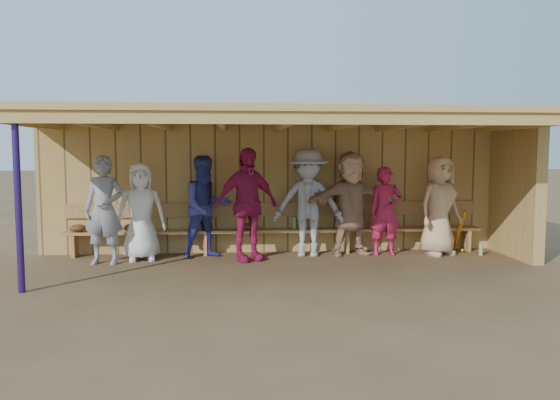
% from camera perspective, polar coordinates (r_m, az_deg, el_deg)
% --- Properties ---
extents(ground, '(90.00, 90.00, 0.00)m').
position_cam_1_polar(ground, '(9.02, 0.19, -6.86)').
color(ground, brown).
rests_on(ground, ground).
extents(player_a, '(0.72, 0.53, 1.81)m').
position_cam_1_polar(player_a, '(9.45, -17.90, -0.99)').
color(player_a, gray).
rests_on(player_a, ground).
extents(player_b, '(0.90, 0.67, 1.68)m').
position_cam_1_polar(player_b, '(9.63, -14.32, -1.18)').
color(player_b, white).
rests_on(player_b, ground).
extents(player_c, '(1.07, 0.97, 1.80)m').
position_cam_1_polar(player_c, '(9.66, -7.73, -0.71)').
color(player_c, '#353A93').
rests_on(player_c, ground).
extents(player_d, '(1.23, 0.90, 1.93)m').
position_cam_1_polar(player_d, '(9.30, -3.51, -0.47)').
color(player_d, '#AD1B4F').
rests_on(player_d, ground).
extents(player_e, '(1.34, 0.91, 1.92)m').
position_cam_1_polar(player_e, '(9.73, 2.96, -0.25)').
color(player_e, '#9D9BA3').
rests_on(player_e, ground).
extents(player_f, '(1.81, 0.84, 1.88)m').
position_cam_1_polar(player_f, '(9.87, 7.44, -0.34)').
color(player_f, tan).
rests_on(player_f, ground).
extents(player_g, '(0.60, 0.41, 1.60)m').
position_cam_1_polar(player_g, '(9.99, 10.97, -1.14)').
color(player_g, '#B91D43').
rests_on(player_g, ground).
extents(player_h, '(1.03, 0.86, 1.79)m').
position_cam_1_polar(player_h, '(10.22, 16.33, -0.58)').
color(player_h, '#DBAC7B').
rests_on(player_h, ground).
extents(dugout_structure, '(8.80, 3.20, 2.50)m').
position_cam_1_polar(dugout_structure, '(9.54, 2.16, 4.06)').
color(dugout_structure, tan).
rests_on(dugout_structure, ground).
extents(bench, '(7.60, 0.34, 0.93)m').
position_cam_1_polar(bench, '(10.02, -0.37, -2.58)').
color(bench, '#B1854C').
rests_on(bench, ground).
extents(dugout_equipment, '(7.36, 0.62, 0.80)m').
position_cam_1_polar(dugout_equipment, '(9.88, -7.42, -2.96)').
color(dugout_equipment, orange).
rests_on(dugout_equipment, ground).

